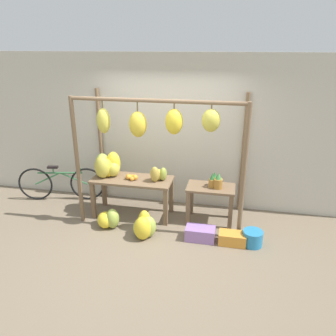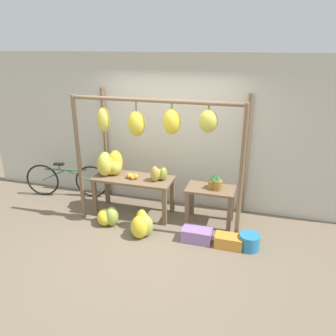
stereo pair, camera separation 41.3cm
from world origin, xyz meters
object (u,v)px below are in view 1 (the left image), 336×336
pineapple_cluster (215,181)px  fruit_crate_white (200,233)px  parked_bicycle (61,183)px  orange_pile (131,177)px  banana_pile_ground_right (144,226)px  banana_pile_on_table (107,166)px  papaya_pile (158,174)px  blue_bucket (253,238)px  fruit_crate_purple (232,238)px  banana_pile_ground_left (109,219)px

pineapple_cluster → fruit_crate_white: 0.92m
fruit_crate_white → parked_bicycle: (-2.85, 0.86, 0.25)m
orange_pile → parked_bicycle: bearing=168.3°
banana_pile_ground_right → banana_pile_on_table: bearing=140.4°
fruit_crate_white → pineapple_cluster: bearing=75.3°
papaya_pile → blue_bucket: bearing=-19.0°
banana_pile_on_table → fruit_crate_purple: banana_pile_on_table is taller
banana_pile_ground_left → blue_bucket: banana_pile_ground_left is taller
banana_pile_ground_left → blue_bucket: size_ratio=1.49×
orange_pile → banana_pile_ground_left: orange_pile is taller
banana_pile_ground_right → blue_bucket: (1.70, 0.12, -0.07)m
pineapple_cluster → fruit_crate_white: size_ratio=0.60×
banana_pile_on_table → orange_pile: 0.48m
pineapple_cluster → banana_pile_ground_right: (-1.05, -0.73, -0.58)m
orange_pile → papaya_pile: (0.47, 0.04, 0.08)m
fruit_crate_white → orange_pile: bearing=157.5°
orange_pile → fruit_crate_white: size_ratio=0.49×
orange_pile → fruit_crate_purple: 1.99m
orange_pile → pineapple_cluster: 1.46m
blue_bucket → fruit_crate_purple: size_ratio=0.74×
fruit_crate_purple → blue_bucket: bearing=5.9°
banana_pile_ground_right → fruit_crate_purple: banana_pile_ground_right is taller
pineapple_cluster → fruit_crate_purple: size_ratio=0.67×
papaya_pile → fruit_crate_purple: size_ratio=0.71×
banana_pile_ground_right → parked_bicycle: (-1.96, 0.97, 0.17)m
banana_pile_ground_left → papaya_pile: bearing=36.2°
banana_pile_on_table → orange_pile: banana_pile_on_table is taller
orange_pile → banana_pile_on_table: bearing=172.1°
banana_pile_on_table → banana_pile_ground_right: bearing=-39.6°
parked_bicycle → papaya_pile: (2.03, -0.29, 0.47)m
pineapple_cluster → fruit_crate_purple: 0.99m
orange_pile → parked_bicycle: size_ratio=0.14×
banana_pile_ground_right → parked_bicycle: parked_bicycle is taller
banana_pile_ground_left → fruit_crate_white: (1.55, -0.04, -0.05)m
pineapple_cluster → fruit_crate_white: bearing=-104.7°
pineapple_cluster → banana_pile_ground_left: pineapple_cluster is taller
orange_pile → parked_bicycle: 1.64m
banana_pile_ground_right → blue_bucket: 1.70m
banana_pile_ground_right → blue_bucket: bearing=4.1°
pineapple_cluster → papaya_pile: (-0.99, -0.04, 0.06)m
blue_bucket → banana_pile_on_table: bearing=167.0°
pineapple_cluster → banana_pile_ground_right: bearing=-145.4°
fruit_crate_purple → pineapple_cluster: bearing=118.1°
fruit_crate_white → fruit_crate_purple: 0.50m
banana_pile_ground_left → papaya_pile: (0.73, 0.53, 0.67)m
banana_pile_ground_left → fruit_crate_white: size_ratio=0.99×
fruit_crate_white → papaya_pile: 1.24m
orange_pile → banana_pile_ground_left: size_ratio=0.50×
fruit_crate_white → blue_bucket: 0.81m
banana_pile_on_table → parked_bicycle: size_ratio=0.31×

